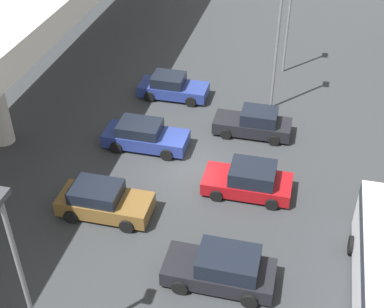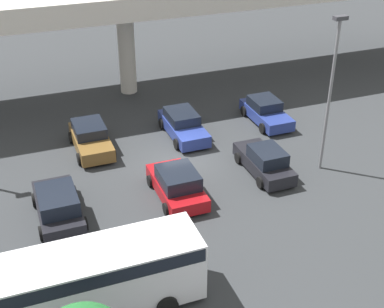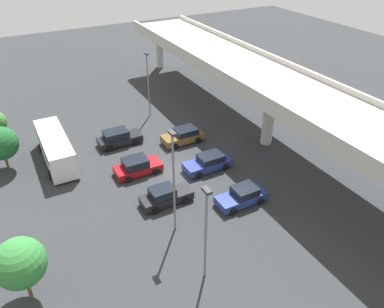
% 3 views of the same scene
% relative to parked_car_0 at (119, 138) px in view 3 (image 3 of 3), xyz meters
% --- Properties ---
extents(ground_plane, '(118.08, 118.08, 0.00)m').
position_rel_parked_car_0_xyz_m(ground_plane, '(7.16, 2.90, -0.78)').
color(ground_plane, '#2D3033').
extents(highway_overpass, '(56.29, 7.92, 7.67)m').
position_rel_parked_car_0_xyz_m(highway_overpass, '(7.16, 13.93, 5.70)').
color(highway_overpass, '#BCB7AD').
rests_on(highway_overpass, ground_plane).
extents(parked_car_0, '(2.19, 4.55, 1.66)m').
position_rel_parked_car_0_xyz_m(parked_car_0, '(0.00, 0.00, 0.00)').
color(parked_car_0, black).
rests_on(parked_car_0, ground_plane).
extents(parked_car_1, '(2.16, 4.40, 1.57)m').
position_rel_parked_car_0_xyz_m(parked_car_1, '(2.83, 6.24, -0.03)').
color(parked_car_1, brown).
rests_on(parked_car_1, ground_plane).
extents(parked_car_2, '(2.25, 4.36, 1.60)m').
position_rel_parked_car_0_xyz_m(parked_car_2, '(5.94, -0.22, -0.04)').
color(parked_car_2, maroon).
rests_on(parked_car_2, ground_plane).
extents(parked_car_3, '(2.11, 4.65, 1.52)m').
position_rel_parked_car_0_xyz_m(parked_car_3, '(8.51, 6.00, -0.06)').
color(parked_car_3, navy).
rests_on(parked_car_3, ground_plane).
extents(parked_car_4, '(1.98, 4.40, 1.59)m').
position_rel_parked_car_0_xyz_m(parked_car_4, '(11.17, 0.27, -0.06)').
color(parked_car_4, black).
rests_on(parked_car_4, ground_plane).
extents(parked_car_5, '(2.08, 4.35, 1.51)m').
position_rel_parked_car_0_xyz_m(parked_car_5, '(14.20, 5.94, -0.08)').
color(parked_car_5, navy).
rests_on(parked_car_5, ground_plane).
extents(shuttle_bus, '(8.64, 2.67, 2.79)m').
position_rel_parked_car_0_xyz_m(shuttle_bus, '(0.26, -6.41, 0.88)').
color(shuttle_bus, silver).
rests_on(shuttle_bus, ground_plane).
extents(lamp_post_near_aisle, '(0.70, 0.35, 7.31)m').
position_rel_parked_car_0_xyz_m(lamp_post_near_aisle, '(19.34, -0.63, 3.55)').
color(lamp_post_near_aisle, slate).
rests_on(lamp_post_near_aisle, ground_plane).
extents(lamp_post_mid_lot, '(0.70, 0.35, 8.55)m').
position_rel_parked_car_0_xyz_m(lamp_post_mid_lot, '(14.34, -0.38, 4.19)').
color(lamp_post_mid_lot, slate).
rests_on(lamp_post_mid_lot, ground_plane).
extents(lamp_post_by_overpass, '(0.70, 0.35, 7.72)m').
position_rel_parked_car_0_xyz_m(lamp_post_by_overpass, '(-4.88, 5.63, 3.76)').
color(lamp_post_by_overpass, slate).
rests_on(lamp_post_by_overpass, ground_plane).
extents(tree_front_centre, '(3.15, 3.15, 4.38)m').
position_rel_parked_car_0_xyz_m(tree_front_centre, '(-0.64, -10.90, 2.02)').
color(tree_front_centre, brown).
rests_on(tree_front_centre, ground_plane).
extents(tree_front_right, '(3.15, 3.15, 4.67)m').
position_rel_parked_car_0_xyz_m(tree_front_right, '(15.59, -11.16, 2.31)').
color(tree_front_right, brown).
rests_on(tree_front_right, ground_plane).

